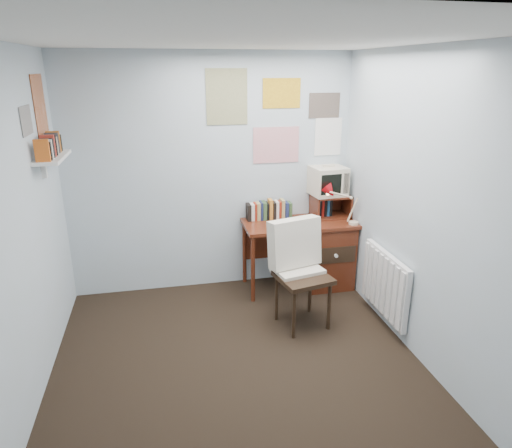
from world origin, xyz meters
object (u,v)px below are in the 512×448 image
Objects in this scene: desk at (322,250)px; desk_lamp at (355,207)px; desk_chair at (303,278)px; tv_riser at (330,206)px; crt_tv at (328,180)px; wall_shelf at (52,157)px; radiator at (385,284)px.

desk is 0.63m from desk_lamp.
desk is 1.23× the size of desk_chair.
desk_chair is at bearing -158.86° from desk_lamp.
crt_tv is at bearing 152.60° from tv_riser.
tv_riser is at bearing -33.71° from crt_tv.
wall_shelf reaches higher than crt_tv.
desk_lamp reaches higher than desk_chair.
tv_riser is at bearing 99.28° from radiator.
desk is 0.92m from desk_chair.
crt_tv is at bearing 47.16° from desk_chair.
desk_chair reaches higher than desk.
crt_tv is (0.08, 0.13, 0.77)m from desk.
radiator is (0.29, -0.93, 0.01)m from desk.
desk_chair reaches higher than radiator.
desk_chair is 1.22× the size of radiator.
radiator is at bearing -80.72° from tv_riser.
radiator is at bearing -106.21° from desk_lamp.
tv_riser is at bearing 98.66° from desk_lamp.
wall_shelf reaches higher than desk_chair.
wall_shelf is at bearing -171.60° from desk.
crt_tv is 2.74m from wall_shelf.
tv_riser is (-0.15, 0.30, -0.06)m from desk_lamp.
wall_shelf reaches higher than tv_riser.
wall_shelf is (-2.84, -0.19, 0.67)m from desk_lamp.
crt_tv is (-0.04, 0.02, 0.29)m from tv_riser.
desk is 3.38× the size of crt_tv.
wall_shelf reaches higher than desk.
crt_tv reaches higher than desk.
desk_chair is at bearing -10.94° from wall_shelf.
tv_riser reaches higher than radiator.
wall_shelf is at bearing 169.11° from radiator.
radiator is (0.21, -1.06, -0.76)m from crt_tv.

